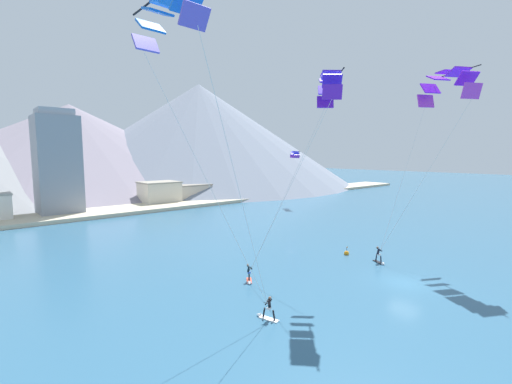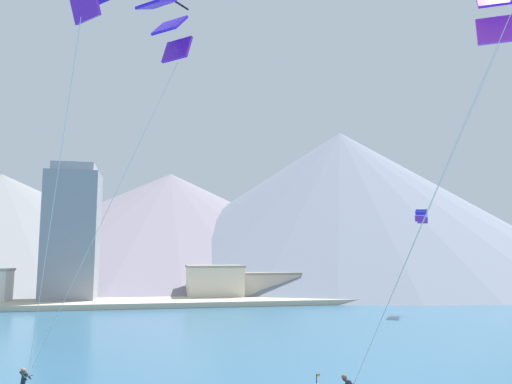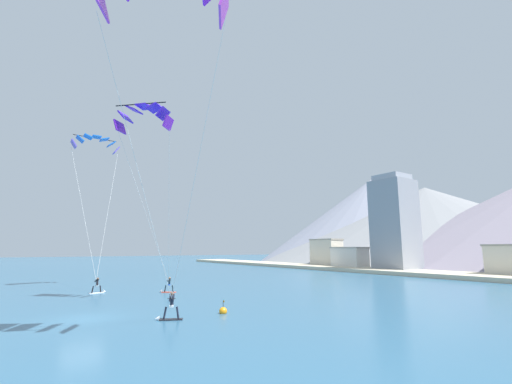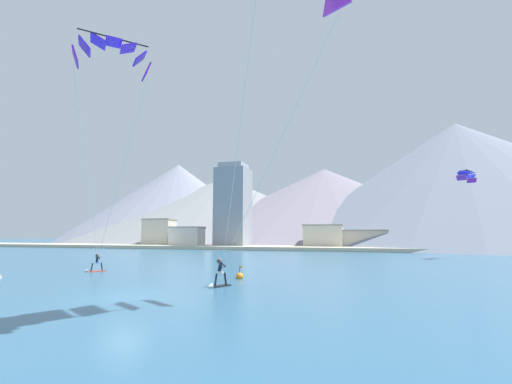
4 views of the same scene
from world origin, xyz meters
name	(u,v)px [view 2 (image 2 of 4)]	position (x,y,z in m)	size (l,w,h in m)	color
parafoil_kite_near_lead	(136,9)	(-5.46, 4.49, 16.71)	(6.86, 7.05, 16.47)	#611BBA
parafoil_kite_distant_high_outer	(422,214)	(26.52, 37.56, 11.38)	(3.40, 4.27, 1.50)	purple
shoreline_strip	(184,302)	(0.00, 53.75, 0.35)	(180.00, 10.00, 0.70)	beige
shore_building_quay_east	(395,283)	(32.70, 56.66, 2.31)	(7.02, 4.86, 4.59)	#A89E8E
shore_building_quay_west	(215,283)	(4.73, 58.40, 2.60)	(8.23, 6.61, 5.17)	beige
shore_building_old_town	(269,286)	(12.87, 58.23, 2.04)	(9.23, 4.43, 4.07)	#B7AD9E
highrise_tower	(72,235)	(-15.31, 57.18, 9.41)	(7.00, 7.00, 19.23)	gray
mountain_peak_west_ridge	(170,227)	(0.09, 115.02, 13.90)	(115.77, 115.77, 27.81)	gray
mountain_peak_east_shoulder	(341,206)	(42.01, 101.64, 18.85)	(114.79, 114.79, 37.71)	slate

